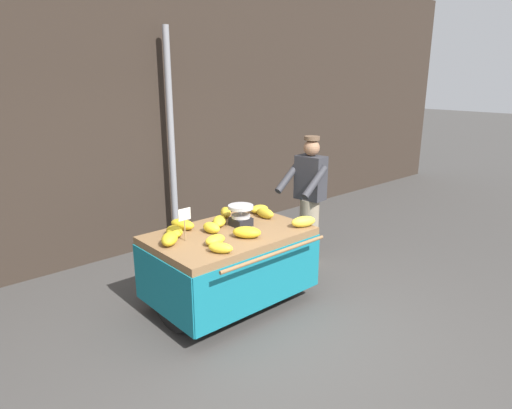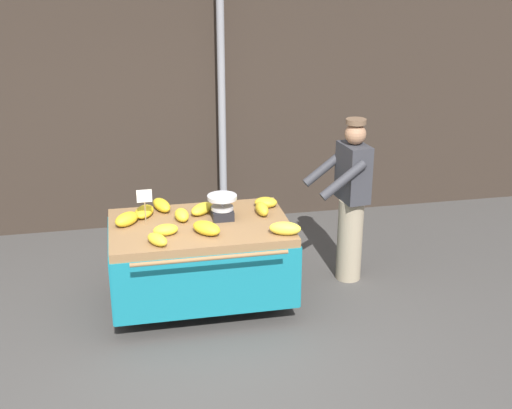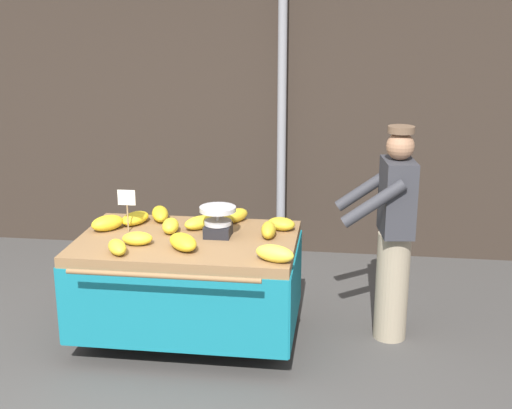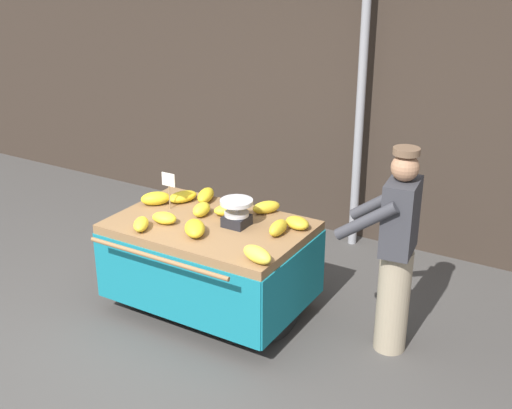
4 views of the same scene
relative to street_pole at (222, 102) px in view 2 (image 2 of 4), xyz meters
name	(u,v)px [view 2 (image 2 of 4)]	position (x,y,z in m)	size (l,w,h in m)	color
ground_plane	(209,356)	(-0.59, -2.86, -1.55)	(60.00, 60.00, 0.00)	#423F3D
back_wall	(167,55)	(-0.59, 0.31, 0.52)	(16.00, 0.24, 4.14)	#332821
street_pole	(222,102)	(0.00, 0.00, 0.00)	(0.09, 0.09, 3.11)	gray
banana_cart	(200,246)	(-0.53, -1.97, -0.92)	(1.69, 1.30, 0.86)	olive
weighing_scale	(222,207)	(-0.30, -1.89, -0.58)	(0.28, 0.28, 0.24)	black
price_sign	(144,199)	(-1.02, -1.88, -0.45)	(0.14, 0.01, 0.34)	#997A51
banana_bunch_0	(285,228)	(0.19, -2.37, -0.63)	(0.14, 0.29, 0.12)	yellow
banana_bunch_1	(202,209)	(-0.48, -1.73, -0.64)	(0.15, 0.29, 0.10)	yellow
banana_bunch_2	(207,228)	(-0.50, -2.22, -0.64)	(0.17, 0.30, 0.12)	gold
banana_bunch_3	(262,209)	(0.09, -1.87, -0.63)	(0.11, 0.25, 0.12)	gold
banana_bunch_4	(266,202)	(0.17, -1.68, -0.64)	(0.16, 0.22, 0.10)	gold
banana_bunch_5	(127,219)	(-1.19, -1.87, -0.63)	(0.15, 0.27, 0.12)	gold
banana_bunch_6	(144,212)	(-1.03, -1.68, -0.65)	(0.16, 0.29, 0.10)	gold
banana_bunch_7	(224,199)	(-0.23, -1.52, -0.64)	(0.12, 0.26, 0.11)	gold
banana_bunch_8	(182,215)	(-0.68, -1.86, -0.64)	(0.13, 0.22, 0.11)	yellow
banana_bunch_9	(162,205)	(-0.85, -1.56, -0.64)	(0.13, 0.30, 0.11)	gold
banana_bunch_10	(166,230)	(-0.86, -2.17, -0.64)	(0.14, 0.22, 0.10)	yellow
banana_bunch_11	(157,239)	(-0.95, -2.37, -0.64)	(0.12, 0.24, 0.10)	yellow
vendor_person	(351,201)	(1.04, -1.70, -0.68)	(0.62, 0.57, 1.71)	gray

